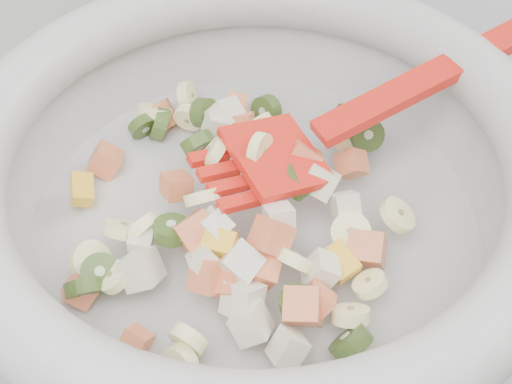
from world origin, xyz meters
TOP-DOWN VIEW (x-y plane):
  - mixing_bowl at (-0.03, 1.42)m, footprint 0.47×0.41m

SIDE VIEW (x-z plane):
  - mixing_bowl at x=-0.03m, z-range 0.90..1.02m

